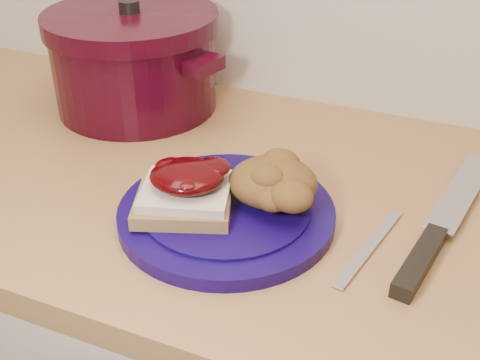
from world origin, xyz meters
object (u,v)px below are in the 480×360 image
at_px(chef_knife, 433,240).
at_px(butter_knife, 370,246).
at_px(plate, 226,214).
at_px(dutch_oven, 134,60).
at_px(pepper_grinder, 113,68).

bearing_deg(chef_knife, butter_knife, 125.85).
bearing_deg(butter_knife, chef_knife, -52.75).
relative_size(plate, butter_knife, 1.58).
bearing_deg(dutch_oven, butter_knife, -27.25).
distance_m(plate, dutch_oven, 0.38).
xyz_separation_m(dutch_oven, pepper_grinder, (-0.04, -0.00, -0.02)).
bearing_deg(dutch_oven, chef_knife, -21.20).
bearing_deg(butter_knife, pepper_grinder, 76.04).
xyz_separation_m(chef_knife, butter_knife, (-0.07, -0.03, -0.01)).
bearing_deg(butter_knife, dutch_oven, 73.79).
distance_m(chef_knife, butter_knife, 0.07).
xyz_separation_m(plate, butter_knife, (0.18, 0.01, -0.01)).
distance_m(chef_knife, pepper_grinder, 0.61).
bearing_deg(plate, dutch_oven, 138.27).
xyz_separation_m(chef_knife, dutch_oven, (-0.53, 0.20, 0.07)).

